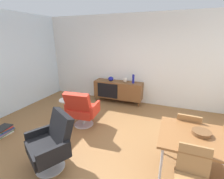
% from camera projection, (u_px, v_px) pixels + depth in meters
% --- Properties ---
extents(ground_plane, '(8.32, 8.32, 0.00)m').
position_uv_depth(ground_plane, '(105.00, 146.00, 3.20)').
color(ground_plane, olive).
extents(wall_back, '(6.80, 0.12, 2.80)m').
position_uv_depth(wall_back, '(137.00, 60.00, 5.07)').
color(wall_back, silver).
rests_on(wall_back, ground_plane).
extents(sideboard, '(1.60, 0.45, 0.72)m').
position_uv_depth(sideboard, '(118.00, 90.00, 5.28)').
color(sideboard, brown).
rests_on(sideboard, ground_plane).
extents(vase_cobalt, '(0.17, 0.17, 0.14)m').
position_uv_depth(vase_cobalt, '(111.00, 79.00, 5.26)').
color(vase_cobalt, navy).
rests_on(vase_cobalt, sideboard).
extents(vase_sculptural_dark, '(0.13, 0.13, 0.16)m').
position_uv_depth(vase_sculptural_dark, '(125.00, 80.00, 5.09)').
color(vase_sculptural_dark, beige).
rests_on(vase_sculptural_dark, sideboard).
extents(vase_ceramic_small, '(0.07, 0.07, 0.28)m').
position_uv_depth(vase_ceramic_small, '(133.00, 79.00, 4.98)').
color(vase_ceramic_small, navy).
rests_on(vase_ceramic_small, sideboard).
extents(dining_table, '(1.60, 0.90, 0.74)m').
position_uv_depth(dining_table, '(219.00, 143.00, 2.22)').
color(dining_table, brown).
rests_on(dining_table, ground_plane).
extents(wooden_bowl_on_table, '(0.26, 0.26, 0.06)m').
position_uv_depth(wooden_bowl_on_table, '(201.00, 133.00, 2.32)').
color(wooden_bowl_on_table, brown).
rests_on(wooden_bowl_on_table, dining_table).
extents(dining_chair_back_left, '(0.42, 0.44, 0.86)m').
position_uv_depth(dining_chair_back_left, '(186.00, 131.00, 2.90)').
color(dining_chair_back_left, '#9E7042').
rests_on(dining_chair_back_left, ground_plane).
extents(dining_chair_front_left, '(0.40, 0.43, 0.86)m').
position_uv_depth(dining_chair_front_left, '(192.00, 179.00, 1.91)').
color(dining_chair_front_left, '#9E7042').
rests_on(dining_chair_front_left, ground_plane).
extents(lounge_chair_red, '(0.76, 0.71, 0.95)m').
position_uv_depth(lounge_chair_red, '(82.00, 109.00, 3.81)').
color(lounge_chair_red, red).
rests_on(lounge_chair_red, ground_plane).
extents(armchair_black_shell, '(0.88, 0.87, 0.95)m').
position_uv_depth(armchair_black_shell, '(51.00, 142.00, 2.59)').
color(armchair_black_shell, black).
rests_on(armchair_black_shell, ground_plane).
extents(side_table_round, '(0.44, 0.44, 0.52)m').
position_uv_depth(side_table_round, '(68.00, 106.00, 4.30)').
color(side_table_round, white).
rests_on(side_table_round, ground_plane).
extents(fruit_bowl, '(0.20, 0.20, 0.11)m').
position_uv_depth(fruit_bowl, '(67.00, 98.00, 4.22)').
color(fruit_bowl, '#262628').
rests_on(fruit_bowl, side_table_round).
extents(magazine_stack, '(0.33, 0.42, 0.18)m').
position_uv_depth(magazine_stack, '(3.00, 131.00, 3.59)').
color(magazine_stack, silver).
rests_on(magazine_stack, ground_plane).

